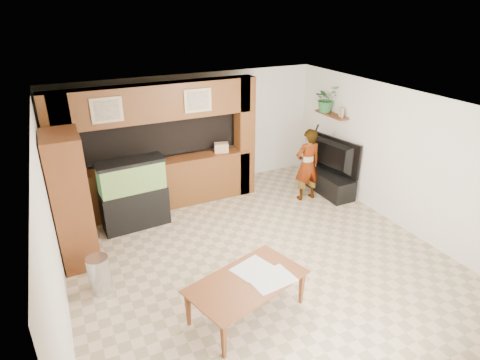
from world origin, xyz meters
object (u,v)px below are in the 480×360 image
television (330,156)px  dining_table (248,298)px  pantry_cabinet (71,200)px  person (307,165)px  aquarium (134,195)px

television → dining_table: television is taller
dining_table → pantry_cabinet: bearing=112.3°
pantry_cabinet → person: pantry_cabinet is taller
aquarium → dining_table: 3.24m
pantry_cabinet → aquarium: (1.09, 0.69, -0.44)m
dining_table → television: bearing=22.3°
dining_table → aquarium: bearing=89.0°
aquarium → dining_table: size_ratio=0.85×
aquarium → television: (4.26, -0.34, 0.20)m
television → person: bearing=86.0°
dining_table → person: bearing=27.5°
aquarium → dining_table: aquarium is taller
pantry_cabinet → person: bearing=3.3°
pantry_cabinet → person: (4.71, 0.27, -0.31)m
television → person: 0.65m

